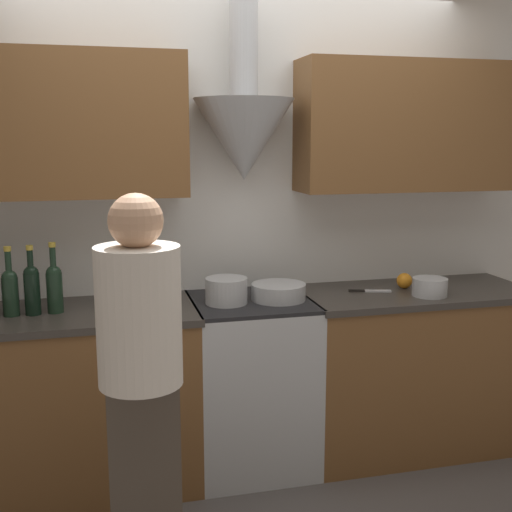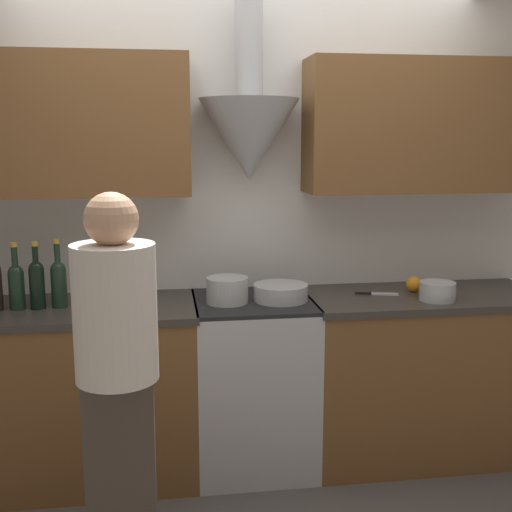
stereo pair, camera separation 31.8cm
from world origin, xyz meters
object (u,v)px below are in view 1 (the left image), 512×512
mixing_bowl (279,292)px  orange_fruit (404,281)px  stock_pot (226,291)px  saucepan (430,287)px  wine_bottle_4 (32,287)px  stove_range (251,382)px  wine_bottle_5 (54,285)px  wine_bottle_3 (10,289)px  person_foreground_left (141,385)px

mixing_bowl → orange_fruit: orange_fruit is taller
stock_pot → saucepan: (1.08, -0.11, -0.02)m
wine_bottle_4 → stove_range: bearing=1.0°
wine_bottle_5 → mixing_bowl: size_ratio=1.21×
stock_pot → orange_fruit: (1.03, 0.08, -0.02)m
stove_range → mixing_bowl: (0.14, -0.03, 0.49)m
wine_bottle_3 → person_foreground_left: (0.54, -0.91, -0.17)m
stove_range → saucepan: (0.94, -0.14, 0.50)m
stove_range → wine_bottle_5: (-0.97, -0.00, 0.58)m
stove_range → mixing_bowl: 0.51m
wine_bottle_3 → orange_fruit: wine_bottle_3 is taller
orange_fruit → stove_range: bearing=-177.0°
stock_pot → person_foreground_left: (-0.49, -0.89, -0.11)m
wine_bottle_3 → mixing_bowl: bearing=-0.8°
wine_bottle_4 → stock_pot: size_ratio=1.57×
mixing_bowl → person_foreground_left: size_ratio=0.18×
wine_bottle_5 → stock_pot: bearing=-2.4°
stock_pot → orange_fruit: 1.03m
stove_range → stock_pot: stock_pot is taller
wine_bottle_4 → person_foreground_left: (0.44, -0.91, -0.18)m
mixing_bowl → person_foreground_left: person_foreground_left is taller
stove_range → orange_fruit: 1.02m
orange_fruit → stock_pot: bearing=-175.3°
wine_bottle_3 → saucepan: size_ratio=1.80×
stove_range → wine_bottle_3: wine_bottle_3 is taller
saucepan → wine_bottle_3: bearing=176.4°
wine_bottle_4 → saucepan: 2.02m
stock_pot → mixing_bowl: stock_pot is taller
stock_pot → mixing_bowl: bearing=1.6°
mixing_bowl → wine_bottle_4: bearing=179.4°
mixing_bowl → orange_fruit: (0.75, 0.08, 0.00)m
orange_fruit → saucepan: size_ratio=0.47×
stock_pot → person_foreground_left: 1.02m
stove_range → person_foreground_left: 1.19m
orange_fruit → saucepan: 0.20m
wine_bottle_3 → mixing_bowl: size_ratio=1.18×
stove_range → mixing_bowl: bearing=-12.2°
person_foreground_left → wine_bottle_5: bearing=110.3°
wine_bottle_5 → mixing_bowl: (1.11, -0.03, -0.09)m
wine_bottle_4 → stock_pot: 0.94m
mixing_bowl → saucepan: (0.80, -0.11, 0.01)m
mixing_bowl → saucepan: saucepan is taller
saucepan → person_foreground_left: (-1.57, -0.78, -0.09)m
wine_bottle_3 → wine_bottle_5: bearing=2.7°
stove_range → orange_fruit: orange_fruit is taller
wine_bottle_4 → wine_bottle_5: bearing=8.2°
wine_bottle_4 → orange_fruit: (1.96, 0.06, -0.09)m
wine_bottle_3 → wine_bottle_4: 0.10m
saucepan → orange_fruit: bearing=104.6°
mixing_bowl → wine_bottle_3: bearing=179.2°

